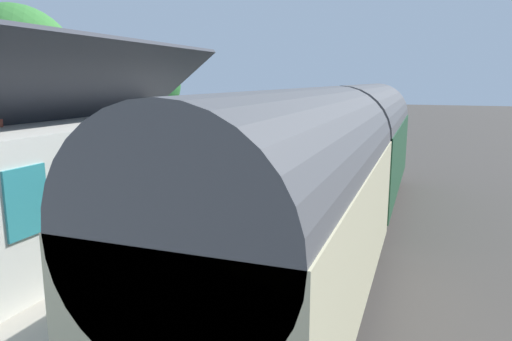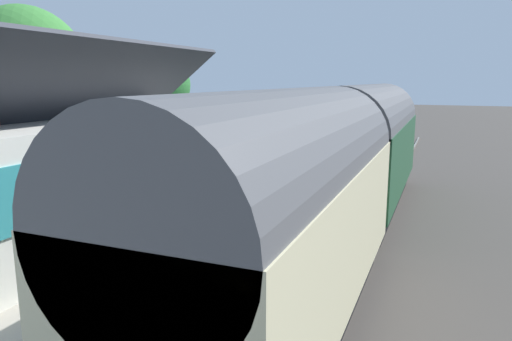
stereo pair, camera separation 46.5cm
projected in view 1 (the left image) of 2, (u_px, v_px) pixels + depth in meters
The scene contains 15 objects.
ground_plane at pixel (303, 242), 13.02m from camera, with size 160.00×160.00×0.00m, color #423D38.
platform at pixel (185, 214), 14.19m from camera, with size 32.00×5.45×0.91m, color #A39B8C.
platform_edge_coping at pixel (264, 207), 13.25m from camera, with size 32.00×0.36×0.02m, color beige.
rail_near at pixel (362, 247), 12.46m from camera, with size 52.00×0.08×0.14m, color gray.
rail_far at pixel (310, 241), 12.95m from camera, with size 52.00×0.08×0.14m, color gray.
train at pixel (340, 165), 12.51m from camera, with size 18.13×2.73×4.32m.
station_building at pixel (48, 175), 10.33m from camera, with size 8.36×4.39×5.31m.
bench_platform_end at pixel (274, 160), 18.26m from camera, with size 1.41×0.46×0.88m.
bench_near_building at pixel (308, 142), 23.40m from camera, with size 1.41×0.47×0.88m.
planter_under_sign at pixel (208, 175), 16.34m from camera, with size 0.97×0.32×0.61m.
planter_edge_near at pixel (301, 162), 18.98m from camera, with size 0.98×0.32×0.58m.
planter_corner_building at pixel (255, 160), 19.14m from camera, with size 0.71×0.32×0.65m.
planter_edge_far at pixel (242, 167), 17.66m from camera, with size 0.87×0.32×0.65m.
tree_far_left at pixel (145, 85), 28.78m from camera, with size 4.26×4.44×6.22m.
tree_distant at pixel (17, 78), 18.76m from camera, with size 5.05×5.29×7.44m.
Camera 1 is at (-12.10, -3.02, 4.46)m, focal length 32.71 mm.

